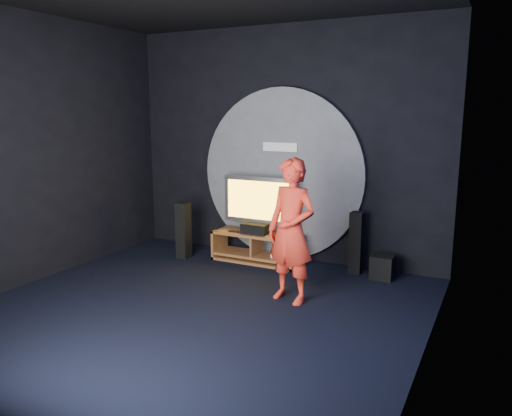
{
  "coord_description": "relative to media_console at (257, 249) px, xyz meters",
  "views": [
    {
      "loc": [
        3.06,
        -4.45,
        2.26
      ],
      "look_at": [
        0.27,
        1.05,
        1.05
      ],
      "focal_mm": 35.0,
      "sensor_mm": 36.0,
      "label": 1
    }
  ],
  "objects": [
    {
      "name": "media_console",
      "position": [
        0.0,
        0.0,
        0.0
      ],
      "size": [
        1.35,
        0.45,
        0.45
      ],
      "color": "#A16731",
      "rests_on": "ground"
    },
    {
      "name": "center_speaker",
      "position": [
        -0.01,
        -0.08,
        0.33
      ],
      "size": [
        0.4,
        0.15,
        0.15
      ],
      "primitive_type": "cube",
      "color": "black",
      "rests_on": "media_console"
    },
    {
      "name": "tower_speaker_right",
      "position": [
        1.48,
        0.16,
        0.24
      ],
      "size": [
        0.17,
        0.19,
        0.87
      ],
      "primitive_type": "cube",
      "color": "black",
      "rests_on": "ground"
    },
    {
      "name": "tv",
      "position": [
        -0.01,
        0.07,
        0.71
      ],
      "size": [
        1.13,
        0.22,
        0.84
      ],
      "color": "#A5A4AB",
      "rests_on": "media_console"
    },
    {
      "name": "player",
      "position": [
        1.06,
        -1.22,
        0.67
      ],
      "size": [
        0.71,
        0.55,
        1.73
      ],
      "primitive_type": "imported",
      "rotation": [
        0.0,
        0.0,
        -0.24
      ],
      "color": "red",
      "rests_on": "ground"
    },
    {
      "name": "tower_speaker_left",
      "position": [
        -1.11,
        -0.33,
        0.24
      ],
      "size": [
        0.17,
        0.19,
        0.87
      ],
      "primitive_type": "cube",
      "color": "black",
      "rests_on": "ground"
    },
    {
      "name": "remote",
      "position": [
        -0.32,
        -0.12,
        0.27
      ],
      "size": [
        0.18,
        0.05,
        0.02
      ],
      "primitive_type": "cube",
      "color": "black",
      "rests_on": "media_console"
    },
    {
      "name": "floor",
      "position": [
        0.21,
        -2.05,
        -0.2
      ],
      "size": [
        5.0,
        5.0,
        0.0
      ],
      "primitive_type": "plane",
      "color": "black",
      "rests_on": "ground"
    },
    {
      "name": "right_wall",
      "position": [
        2.71,
        -2.05,
        1.55
      ],
      "size": [
        0.04,
        5.0,
        3.5
      ],
      "primitive_type": "cube",
      "color": "black",
      "rests_on": "ground"
    },
    {
      "name": "left_wall",
      "position": [
        -2.29,
        -2.05,
        1.55
      ],
      "size": [
        0.04,
        5.0,
        3.5
      ],
      "primitive_type": "cube",
      "color": "black",
      "rests_on": "ground"
    },
    {
      "name": "back_wall",
      "position": [
        0.21,
        0.45,
        1.55
      ],
      "size": [
        5.0,
        0.04,
        3.5
      ],
      "primitive_type": "cube",
      "color": "black",
      "rests_on": "ground"
    },
    {
      "name": "wall_disc_panel",
      "position": [
        0.21,
        0.39,
        1.11
      ],
      "size": [
        2.6,
        0.11,
        2.6
      ],
      "color": "#515156",
      "rests_on": "ground"
    },
    {
      "name": "subwoofer",
      "position": [
        1.87,
        0.08,
        -0.03
      ],
      "size": [
        0.3,
        0.3,
        0.33
      ],
      "primitive_type": "cube",
      "color": "black",
      "rests_on": "ground"
    }
  ]
}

